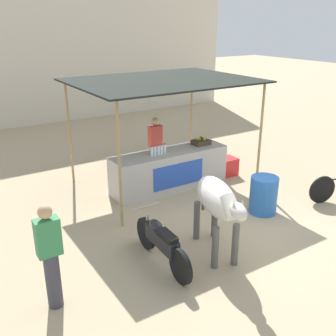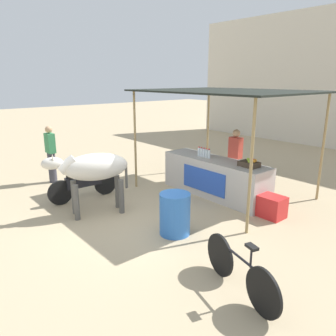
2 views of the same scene
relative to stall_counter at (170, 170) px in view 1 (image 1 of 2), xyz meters
name	(u,v)px [view 1 (image 1 of 2)]	position (x,y,z in m)	size (l,w,h in m)	color
ground_plane	(226,223)	(0.00, -2.20, -0.48)	(60.00, 60.00, 0.00)	tan
building_wall_far	(55,48)	(0.00, 8.44, 2.44)	(16.00, 0.50, 5.83)	beige
stall_counter	(170,170)	(0.00, 0.00, 0.00)	(3.00, 0.82, 0.96)	#B2ADA8
stall_awning	(163,84)	(0.00, 0.30, 2.07)	(4.20, 3.20, 2.66)	black
water_bottle_row	(158,150)	(-0.35, -0.05, 0.59)	(0.43, 0.07, 0.25)	silver
fruit_crate	(201,142)	(1.00, 0.06, 0.55)	(0.44, 0.32, 0.18)	#3F3326
vendor_behind_counter	(155,148)	(0.04, 0.75, 0.37)	(0.34, 0.22, 1.65)	#383842
cooler_box	(225,167)	(1.74, -0.10, -0.24)	(0.60, 0.44, 0.48)	red
water_barrel	(264,195)	(1.00, -2.23, -0.07)	(0.60, 0.60, 0.83)	blue
cow	(218,201)	(-0.89, -2.94, 0.55)	(0.93, 1.84, 1.44)	silver
motorcycle_parked	(161,242)	(-1.90, -2.69, -0.05)	(0.55, 1.80, 0.90)	black
passerby_on_street	(50,256)	(-3.79, -2.77, 0.37)	(0.34, 0.22, 1.65)	#383842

